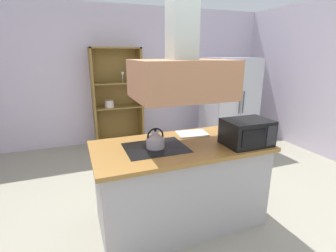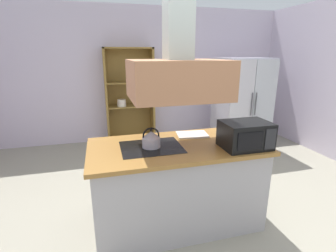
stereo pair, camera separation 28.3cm
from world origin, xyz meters
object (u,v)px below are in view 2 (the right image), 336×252
at_px(dish_cabinet, 130,101).
at_px(cutting_board, 192,135).
at_px(kettle, 151,139).
at_px(microwave, 245,135).
at_px(refrigerator, 241,105).

relative_size(dish_cabinet, cutting_board, 5.60).
relative_size(kettle, microwave, 0.44).
xyz_separation_m(refrigerator, dish_cabinet, (-2.01, 0.92, -0.01)).
relative_size(refrigerator, cutting_board, 5.04).
bearing_deg(cutting_board, kettle, -154.83).
bearing_deg(dish_cabinet, kettle, -92.19).
relative_size(refrigerator, kettle, 8.50).
bearing_deg(cutting_board, microwave, -52.95).
bearing_deg(cutting_board, dish_cabinet, 99.32).
distance_m(dish_cabinet, cutting_board, 2.57).
relative_size(dish_cabinet, kettle, 9.44).
distance_m(dish_cabinet, microwave, 3.13).
height_order(refrigerator, kettle, refrigerator).
bearing_deg(kettle, refrigerator, 41.30).
bearing_deg(dish_cabinet, cutting_board, -80.68).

